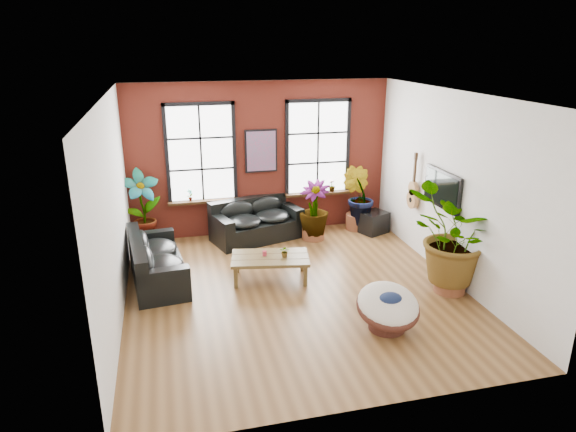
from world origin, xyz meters
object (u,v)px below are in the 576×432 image
object	(u,v)px
sofa_back	(256,221)
papasan_chair	(388,307)
sofa_left	(154,262)
coffee_table	(270,259)

from	to	relation	value
sofa_back	papasan_chair	distance (m)	4.55
sofa_left	coffee_table	xyz separation A→B (m)	(2.13, -0.45, 0.02)
sofa_back	papasan_chair	bearing A→B (deg)	-90.35
sofa_left	coffee_table	distance (m)	2.18
sofa_left	papasan_chair	bearing A→B (deg)	-132.86
sofa_left	coffee_table	world-z (taller)	sofa_left
papasan_chair	coffee_table	bearing A→B (deg)	124.04
sofa_left	coffee_table	size ratio (longest dim) A/B	1.43
sofa_left	papasan_chair	world-z (taller)	sofa_left
coffee_table	papasan_chair	world-z (taller)	papasan_chair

